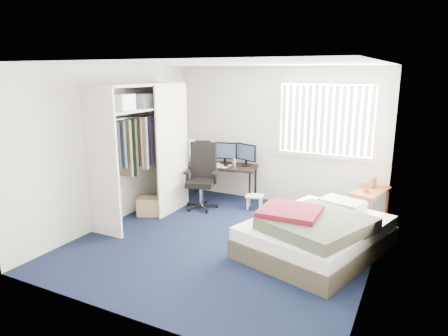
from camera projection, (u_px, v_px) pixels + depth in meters
ground at (225, 241)px, 5.81m from camera, size 4.20×4.20×0.00m
room_shell at (225, 139)px, 5.45m from camera, size 4.20×4.20×4.20m
window_assembly at (326, 120)px, 6.81m from camera, size 1.72×0.09×1.32m
closet at (140, 138)px, 6.45m from camera, size 0.64×1.84×2.22m
desk at (221, 163)px, 7.58m from camera, size 1.46×0.87×1.14m
office_chair at (202, 182)px, 7.17m from camera, size 0.70×0.70×1.21m
footstool at (255, 198)px, 7.15m from camera, size 0.35×0.30×0.25m
nightstand at (370, 194)px, 6.44m from camera, size 0.59×0.87×0.72m
bed at (315, 233)px, 5.40m from camera, size 1.98×2.31×0.65m
pine_box at (150, 206)px, 6.85m from camera, size 0.49×0.45×0.30m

